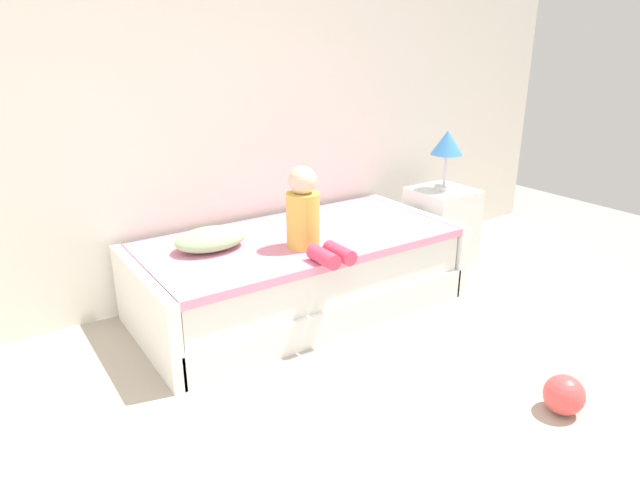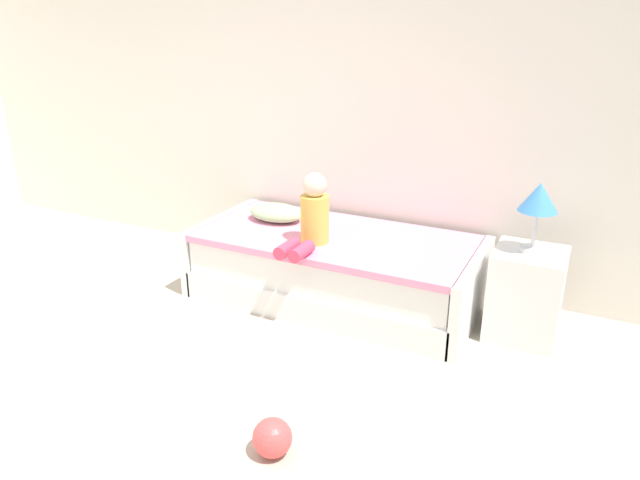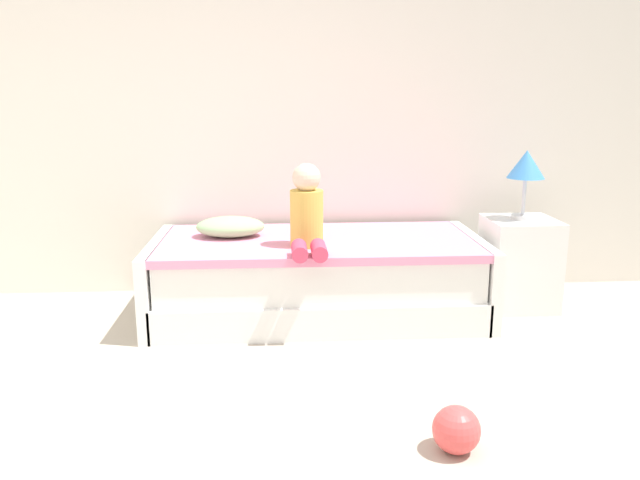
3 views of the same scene
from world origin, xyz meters
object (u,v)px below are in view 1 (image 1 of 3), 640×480
(nightstand, at_px, (441,226))
(child_figure, at_px, (307,217))
(pillow, at_px, (211,239))
(table_lamp, at_px, (447,146))
(toy_ball, at_px, (564,395))
(bed, at_px, (299,273))

(nightstand, xyz_separation_m, child_figure, (-1.43, -0.28, 0.40))
(pillow, bearing_deg, child_figure, -34.28)
(nightstand, xyz_separation_m, table_lamp, (0.00, 0.00, 0.64))
(nightstand, height_order, table_lamp, table_lamp)
(toy_ball, bearing_deg, table_lamp, 62.42)
(child_figure, bearing_deg, bed, 71.60)
(table_lamp, relative_size, pillow, 1.02)
(child_figure, bearing_deg, nightstand, 10.95)
(bed, distance_m, table_lamp, 1.52)
(bed, xyz_separation_m, child_figure, (-0.08, -0.23, 0.46))
(bed, relative_size, pillow, 4.80)
(bed, relative_size, nightstand, 3.52)
(child_figure, bearing_deg, table_lamp, 10.95)
(child_figure, relative_size, pillow, 1.16)
(pillow, relative_size, toy_ball, 2.27)
(bed, xyz_separation_m, pillow, (-0.56, 0.10, 0.32))
(nightstand, relative_size, pillow, 1.36)
(bed, height_order, pillow, pillow)
(table_lamp, bearing_deg, toy_ball, -117.58)
(pillow, bearing_deg, bed, -10.16)
(bed, distance_m, toy_ball, 1.74)
(bed, distance_m, nightstand, 1.35)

